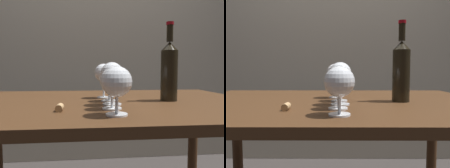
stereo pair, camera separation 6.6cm
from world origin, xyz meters
The scene contains 9 objects.
back_wall centered at (0.00, 1.17, 1.30)m, with size 5.00×0.08×2.60m, color #B2A893.
dining_table centered at (0.00, 0.00, 0.66)m, with size 1.28×0.81×0.76m.
wine_glass_merlot centered at (0.03, -0.29, 0.85)m, with size 0.09×0.09×0.14m.
wine_glass_pinot centered at (0.02, -0.19, 0.85)m, with size 0.07×0.07×0.13m.
wine_glass_rose centered at (0.03, -0.12, 0.87)m, with size 0.08×0.08×0.15m.
wine_glass_white centered at (0.03, -0.03, 0.84)m, with size 0.08×0.08×0.13m.
wine_glass_amber centered at (0.01, 0.07, 0.87)m, with size 0.08×0.08×0.15m.
wine_bottle centered at (0.27, -0.03, 0.88)m, with size 0.07×0.07×0.32m.
cork centered at (-0.14, -0.21, 0.77)m, with size 0.02×0.02×0.04m, color tan.
Camera 2 is at (0.03, -0.85, 0.88)m, focal length 32.97 mm.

